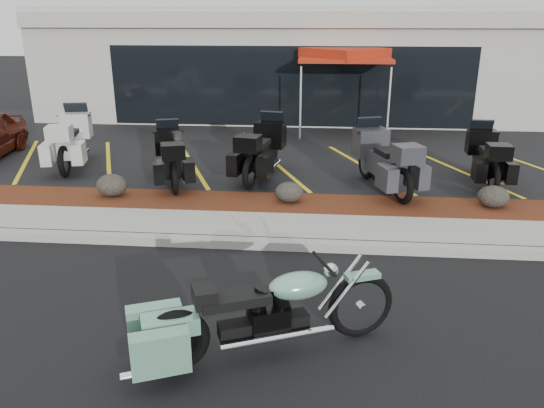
# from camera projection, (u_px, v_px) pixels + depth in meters

# --- Properties ---
(ground) EXTENTS (90.00, 90.00, 0.00)m
(ground) POSITION_uv_depth(u_px,v_px,m) (249.00, 271.00, 8.12)
(ground) COLOR black
(ground) RESTS_ON ground
(curb) EXTENTS (24.00, 0.25, 0.15)m
(curb) POSITION_uv_depth(u_px,v_px,m) (256.00, 243.00, 8.94)
(curb) COLOR gray
(curb) RESTS_ON ground
(sidewalk) EXTENTS (24.00, 1.20, 0.15)m
(sidewalk) POSITION_uv_depth(u_px,v_px,m) (261.00, 228.00, 9.60)
(sidewalk) COLOR gray
(sidewalk) RESTS_ON ground
(mulch_bed) EXTENTS (24.00, 1.20, 0.16)m
(mulch_bed) POSITION_uv_depth(u_px,v_px,m) (267.00, 205.00, 10.72)
(mulch_bed) COLOR #3B120D
(mulch_bed) RESTS_ON ground
(upper_lot) EXTENTS (26.00, 9.60, 0.15)m
(upper_lot) POSITION_uv_depth(u_px,v_px,m) (285.00, 145.00, 15.79)
(upper_lot) COLOR black
(upper_lot) RESTS_ON ground
(dealership_building) EXTENTS (18.00, 8.16, 4.00)m
(dealership_building) POSITION_uv_depth(u_px,v_px,m) (295.00, 62.00, 21.04)
(dealership_building) COLOR gray
(dealership_building) RESTS_ON ground
(boulder_left) EXTENTS (0.65, 0.54, 0.46)m
(boulder_left) POSITION_uv_depth(u_px,v_px,m) (112.00, 185.00, 10.98)
(boulder_left) COLOR black
(boulder_left) RESTS_ON mulch_bed
(boulder_mid) EXTENTS (0.58, 0.48, 0.41)m
(boulder_mid) POSITION_uv_depth(u_px,v_px,m) (289.00, 192.00, 10.62)
(boulder_mid) COLOR black
(boulder_mid) RESTS_ON mulch_bed
(boulder_right) EXTENTS (0.61, 0.50, 0.43)m
(boulder_right) POSITION_uv_depth(u_px,v_px,m) (493.00, 196.00, 10.33)
(boulder_right) COLOR black
(boulder_right) RESTS_ON mulch_bed
(hero_cruiser) EXTENTS (3.18, 1.92, 1.10)m
(hero_cruiser) POSITION_uv_depth(u_px,v_px,m) (361.00, 296.00, 6.29)
(hero_cruiser) COLOR #659E83
(hero_cruiser) RESTS_ON ground
(touring_white) EXTENTS (1.49, 2.66, 1.46)m
(touring_white) POSITION_uv_depth(u_px,v_px,m) (78.00, 131.00, 13.81)
(touring_white) COLOR silver
(touring_white) RESTS_ON upper_lot
(touring_black_front) EXTENTS (1.55, 2.42, 1.32)m
(touring_black_front) POSITION_uv_depth(u_px,v_px,m) (169.00, 146.00, 12.44)
(touring_black_front) COLOR black
(touring_black_front) RESTS_ON upper_lot
(touring_black_mid) EXTENTS (1.36, 2.56, 1.41)m
(touring_black_mid) POSITION_uv_depth(u_px,v_px,m) (272.00, 140.00, 12.87)
(touring_black_mid) COLOR black
(touring_black_mid) RESTS_ON upper_lot
(touring_grey) EXTENTS (1.70, 2.65, 1.44)m
(touring_grey) POSITION_uv_depth(u_px,v_px,m) (367.00, 148.00, 12.01)
(touring_grey) COLOR #333438
(touring_grey) RESTS_ON upper_lot
(touring_black_rear) EXTENTS (0.98, 2.27, 1.29)m
(touring_black_rear) POSITION_uv_depth(u_px,v_px,m) (479.00, 147.00, 12.45)
(touring_black_rear) COLOR black
(touring_black_rear) RESTS_ON upper_lot
(traffic_cone) EXTENTS (0.40, 0.40, 0.47)m
(traffic_cone) POSITION_uv_depth(u_px,v_px,m) (245.00, 140.00, 15.02)
(traffic_cone) COLOR #DB6107
(traffic_cone) RESTS_ON upper_lot
(popup_canopy) EXTENTS (3.11, 3.11, 2.62)m
(popup_canopy) POSITION_uv_depth(u_px,v_px,m) (345.00, 56.00, 16.64)
(popup_canopy) COLOR silver
(popup_canopy) RESTS_ON upper_lot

